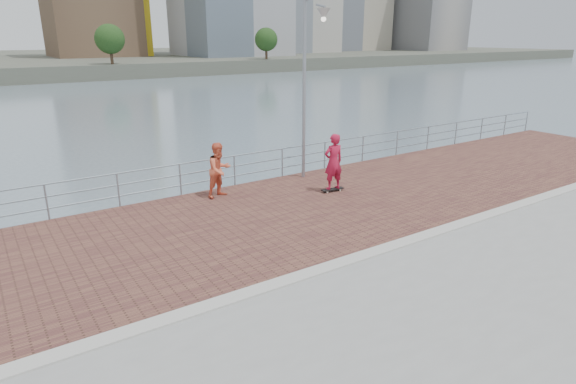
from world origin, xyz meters
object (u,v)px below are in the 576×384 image
guardrail (208,171)px  skateboarder (333,162)px  street_lamp (312,55)px  bystander (219,170)px

guardrail → skateboarder: (3.50, -2.56, 0.39)m
skateboarder → guardrail: bearing=-30.2°
street_lamp → skateboarder: size_ratio=3.27×
skateboarder → bystander: bearing=-19.9°
guardrail → bystander: size_ratio=21.21×
guardrail → bystander: bystander is taller
guardrail → skateboarder: skateboarder is taller
skateboarder → bystander: skateboarder is taller
guardrail → skateboarder: size_ratio=20.09×
skateboarder → bystander: size_ratio=1.06×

